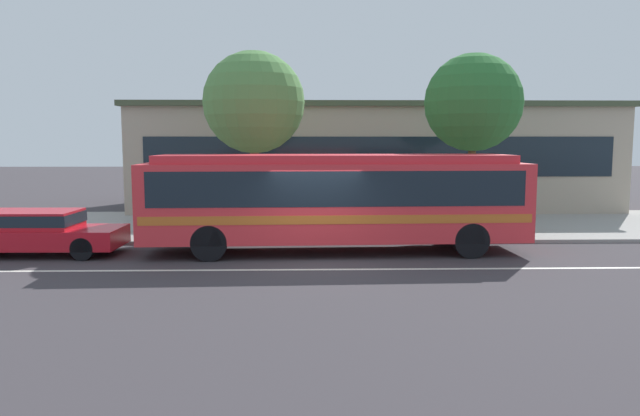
{
  "coord_description": "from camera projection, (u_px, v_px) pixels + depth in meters",
  "views": [
    {
      "loc": [
        -0.32,
        -15.92,
        3.31
      ],
      "look_at": [
        0.14,
        1.79,
        1.3
      ],
      "focal_mm": 33.71,
      "sensor_mm": 36.0,
      "label": 1
    }
  ],
  "objects": [
    {
      "name": "station_building",
      "position": [
        369.0,
        156.0,
        29.97
      ],
      "size": [
        22.18,
        9.29,
        4.97
      ],
      "color": "#AB9D8A",
      "rests_on": "ground_plane"
    },
    {
      "name": "transit_bus",
      "position": [
        335.0,
        196.0,
        17.61
      ],
      "size": [
        11.16,
        2.88,
        2.88
      ],
      "color": "red",
      "rests_on": "ground_plane"
    },
    {
      "name": "sedan_behind_bus",
      "position": [
        35.0,
        230.0,
        17.31
      ],
      "size": [
        4.78,
        1.92,
        1.29
      ],
      "color": "red",
      "rests_on": "ground_plane"
    },
    {
      "name": "street_tree_near_stop",
      "position": [
        254.0,
        103.0,
        21.14
      ],
      "size": [
        3.59,
        3.59,
        6.31
      ],
      "color": "brown",
      "rests_on": "sidewalk_slab"
    },
    {
      "name": "bus_stop_sign",
      "position": [
        446.0,
        188.0,
        19.69
      ],
      "size": [
        0.11,
        0.44,
        2.54
      ],
      "color": "gray",
      "rests_on": "sidewalk_slab"
    },
    {
      "name": "ground_plane",
      "position": [
        317.0,
        263.0,
        16.2
      ],
      "size": [
        120.0,
        120.0,
        0.0
      ],
      "primitive_type": "plane",
      "color": "#3B363A"
    },
    {
      "name": "lane_stripe_center",
      "position": [
        317.0,
        270.0,
        15.4
      ],
      "size": [
        56.0,
        0.16,
        0.01
      ],
      "primitive_type": "cube",
      "color": "silver",
      "rests_on": "ground_plane"
    },
    {
      "name": "pedestrian_waiting_near_sign",
      "position": [
        356.0,
        203.0,
        21.02
      ],
      "size": [
        0.37,
        0.37,
        1.7
      ],
      "color": "#2A274F",
      "rests_on": "sidewalk_slab"
    },
    {
      "name": "sidewalk_slab",
      "position": [
        313.0,
        225.0,
        23.09
      ],
      "size": [
        60.0,
        8.0,
        0.12
      ],
      "primitive_type": "cube",
      "color": "#9A9590",
      "rests_on": "ground_plane"
    },
    {
      "name": "street_tree_mid_block",
      "position": [
        473.0,
        103.0,
        20.87
      ],
      "size": [
        3.4,
        3.4,
        6.19
      ],
      "color": "brown",
      "rests_on": "sidewalk_slab"
    }
  ]
}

